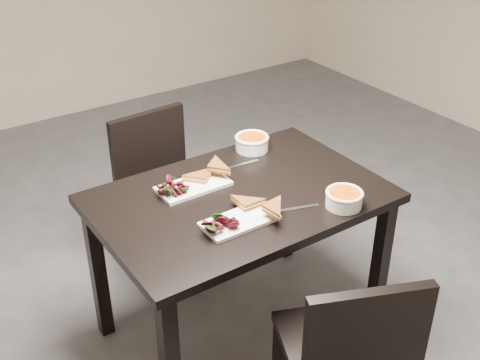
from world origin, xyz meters
The scene contains 14 objects.
ground centered at (0.00, 0.00, 0.00)m, with size 5.00×5.00×0.00m, color #47474C.
table centered at (-0.32, -0.42, 0.65)m, with size 1.20×0.80×0.75m.
chair_near centered at (-0.35, -1.15, 0.48)m, with size 0.55×0.55×0.85m.
chair_far centered at (-0.36, 0.25, 0.48)m, with size 0.44×0.44×0.85m.
plate_near centered at (-0.44, -0.59, 0.76)m, with size 0.30×0.15×0.01m, color white.
sandwich_near centered at (-0.38, -0.58, 0.79)m, with size 0.15×0.11×0.05m, color #9D5620, non-canonical shape.
salad_near centered at (-0.54, -0.59, 0.79)m, with size 0.09×0.08×0.04m, color black, non-canonical shape.
soup_bowl_near centered at (-0.02, -0.73, 0.79)m, with size 0.15×0.15×0.07m.
cutlery_near centered at (-0.19, -0.64, 0.75)m, with size 0.18×0.02×0.00m, color silver.
plate_far centered at (-0.46, -0.26, 0.76)m, with size 0.31×0.15×0.02m, color white.
sandwich_far centered at (-0.39, -0.28, 0.79)m, with size 0.15×0.12×0.05m, color #9D5620, non-canonical shape.
salad_far centered at (-0.56, -0.26, 0.79)m, with size 0.10×0.09×0.04m, color black, non-canonical shape.
soup_bowl_far centered at (-0.04, -0.11, 0.79)m, with size 0.16×0.16×0.07m.
cutlery_far centered at (-0.17, -0.21, 0.75)m, with size 0.18×0.02×0.00m, color silver.
Camera 1 is at (-1.52, -2.19, 2.06)m, focal length 44.81 mm.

